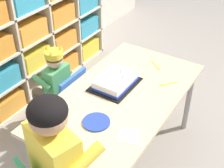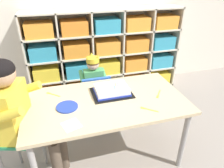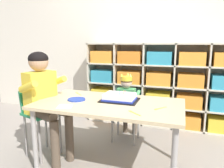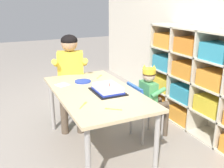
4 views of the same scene
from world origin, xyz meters
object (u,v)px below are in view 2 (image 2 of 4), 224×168
classroom_chair_blue (95,94)px  paper_plate_stack (67,107)px  birthday_cake_on_tray (112,90)px  fork_near_child_seat (148,109)px  child_with_crown (93,79)px  activity_table (106,106)px  fork_by_napkin (52,94)px  fork_scattered_mid_table (158,94)px  classroom_chair_adult_side (13,135)px  adult_helper_seated (20,112)px

classroom_chair_blue → paper_plate_stack: 0.70m
birthday_cake_on_tray → fork_near_child_seat: 0.38m
child_with_crown → activity_table: bearing=89.3°
fork_near_child_seat → fork_by_napkin: same height
classroom_chair_blue → birthday_cake_on_tray: size_ratio=1.81×
fork_scattered_mid_table → birthday_cake_on_tray: bearing=108.5°
classroom_chair_blue → classroom_chair_adult_side: size_ratio=0.90×
activity_table → birthday_cake_on_tray: birthday_cake_on_tray is taller
fork_near_child_seat → classroom_chair_blue: bearing=149.7°
classroom_chair_blue → classroom_chair_adult_side: classroom_chair_adult_side is taller
fork_scattered_mid_table → child_with_crown: bearing=71.3°
adult_helper_seated → fork_scattered_mid_table: (1.13, 0.01, -0.05)m
adult_helper_seated → classroom_chair_adult_side: bearing=90.0°
classroom_chair_adult_side → fork_scattered_mid_table: (1.23, -0.02, 0.18)m
classroom_chair_adult_side → fork_near_child_seat: bearing=-83.6°
child_with_crown → adult_helper_seated: adult_helper_seated is taller
child_with_crown → fork_near_child_seat: size_ratio=6.94×
classroom_chair_blue → fork_near_child_seat: bearing=110.2°
birthday_cake_on_tray → fork_scattered_mid_table: bearing=-19.0°
fork_near_child_seat → paper_plate_stack: bearing=-158.7°
paper_plate_stack → fork_near_child_seat: (0.61, -0.20, -0.00)m
activity_table → adult_helper_seated: adult_helper_seated is taller
birthday_cake_on_tray → fork_scattered_mid_table: (0.39, -0.13, -0.03)m
classroom_chair_adult_side → birthday_cake_on_tray: bearing=-65.0°
fork_scattered_mid_table → classroom_chair_adult_side: bearing=126.6°
birthday_cake_on_tray → paper_plate_stack: (-0.40, -0.11, -0.02)m
fork_scattered_mid_table → fork_by_napkin: size_ratio=1.01×
fork_scattered_mid_table → adult_helper_seated: bearing=128.2°
child_with_crown → fork_by_napkin: bearing=43.8°
adult_helper_seated → fork_near_child_seat: 0.96m
classroom_chair_blue → adult_helper_seated: adult_helper_seated is taller
activity_table → fork_scattered_mid_table: 0.47m
classroom_chair_blue → activity_table: bearing=89.1°
classroom_chair_adult_side → fork_near_child_seat: 1.08m
adult_helper_seated → birthday_cake_on_tray: (0.74, 0.15, -0.02)m
paper_plate_stack → fork_by_napkin: bearing=114.3°
child_with_crown → classroom_chair_adult_side: (-0.77, -0.66, -0.06)m
child_with_crown → fork_scattered_mid_table: 0.83m
paper_plate_stack → child_with_crown: bearing=63.1°
child_with_crown → adult_helper_seated: 0.98m
classroom_chair_blue → fork_by_napkin: size_ratio=5.34×
classroom_chair_adult_side → paper_plate_stack: size_ratio=4.08×
paper_plate_stack → fork_by_napkin: 0.26m
fork_near_child_seat → child_with_crown: bearing=147.4°
activity_table → paper_plate_stack: 0.33m
activity_table → classroom_chair_adult_side: classroom_chair_adult_side is taller
child_with_crown → birthday_cake_on_tray: 0.57m
fork_by_napkin → child_with_crown: bearing=85.7°
child_with_crown → paper_plate_stack: (-0.33, -0.66, 0.13)m
birthday_cake_on_tray → paper_plate_stack: size_ratio=2.03×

